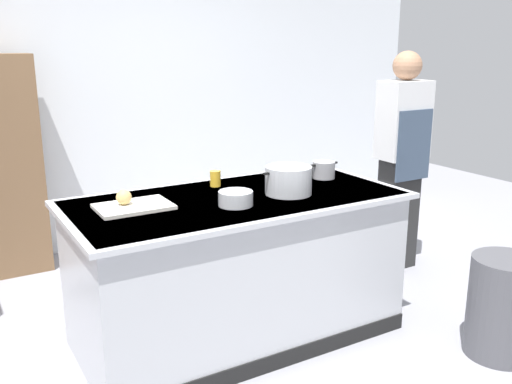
% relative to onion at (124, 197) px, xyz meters
% --- Properties ---
extents(ground_plane, '(10.00, 10.00, 0.00)m').
position_rel_onion_xyz_m(ground_plane, '(0.64, -0.11, -0.96)').
color(ground_plane, gray).
extents(back_wall, '(6.40, 0.12, 3.00)m').
position_rel_onion_xyz_m(back_wall, '(0.64, 1.99, 0.54)').
color(back_wall, silver).
rests_on(back_wall, ground_plane).
extents(counter_island, '(1.98, 0.98, 0.90)m').
position_rel_onion_xyz_m(counter_island, '(0.64, -0.11, -0.50)').
color(counter_island, '#B7BABF').
rests_on(counter_island, ground_plane).
extents(cutting_board, '(0.40, 0.28, 0.02)m').
position_rel_onion_xyz_m(cutting_board, '(0.04, -0.03, -0.05)').
color(cutting_board, silver).
rests_on(cutting_board, counter_island).
extents(onion, '(0.08, 0.08, 0.08)m').
position_rel_onion_xyz_m(onion, '(0.00, 0.00, 0.00)').
color(onion, tan).
rests_on(onion, cutting_board).
extents(stock_pot, '(0.35, 0.28, 0.17)m').
position_rel_onion_xyz_m(stock_pot, '(0.94, -0.20, 0.02)').
color(stock_pot, '#B7BABF').
rests_on(stock_pot, counter_island).
extents(sauce_pan, '(0.22, 0.15, 0.11)m').
position_rel_onion_xyz_m(sauce_pan, '(1.37, 0.01, -0.01)').
color(sauce_pan, '#99999E').
rests_on(sauce_pan, counter_island).
extents(mixing_bowl, '(0.19, 0.19, 0.08)m').
position_rel_onion_xyz_m(mixing_bowl, '(0.55, -0.26, -0.02)').
color(mixing_bowl, '#B7BABF').
rests_on(mixing_bowl, counter_island).
extents(juice_cup, '(0.07, 0.07, 0.10)m').
position_rel_onion_xyz_m(juice_cup, '(0.65, 0.18, -0.01)').
color(juice_cup, yellow).
rests_on(juice_cup, counter_island).
extents(trash_bin, '(0.40, 0.40, 0.60)m').
position_rel_onion_xyz_m(trash_bin, '(1.86, -1.08, -0.66)').
color(trash_bin, '#4C4C51').
rests_on(trash_bin, ground_plane).
extents(person_chef, '(0.38, 0.25, 1.72)m').
position_rel_onion_xyz_m(person_chef, '(2.30, 0.23, -0.05)').
color(person_chef, '#272727').
rests_on(person_chef, ground_plane).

